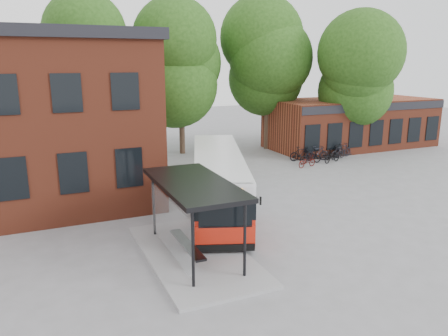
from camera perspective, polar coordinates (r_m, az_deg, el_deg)
name	(u,v)px	position (r m, az deg, el deg)	size (l,w,h in m)	color
ground	(284,228)	(19.33, 7.90, -7.81)	(100.00, 100.00, 0.00)	slate
shop_row	(351,123)	(38.52, 16.27, 5.67)	(14.00, 6.20, 4.00)	maroon
bus_shelter	(194,219)	(16.13, -3.89, -6.66)	(3.60, 7.00, 2.90)	black
bike_rail	(322,159)	(32.24, 12.74, 1.11)	(5.20, 0.10, 0.38)	black
tree_0	(87,85)	(31.48, -17.45, 10.30)	(7.92, 7.92, 11.00)	#1E4311
tree_1	(181,86)	(33.98, -5.64, 10.56)	(7.92, 7.92, 10.40)	#1E4311
tree_2	(268,81)	(35.87, 5.76, 11.20)	(7.92, 7.92, 11.00)	#1E4311
tree_3	(350,94)	(35.46, 16.12, 9.32)	(7.04, 7.04, 9.28)	#1E4311
city_bus	(218,182)	(21.18, -0.79, -1.78)	(2.33, 10.95, 2.78)	red
bicycle_0	(307,161)	(30.36, 10.77, 0.85)	(0.54, 1.55, 0.81)	#52130F
bicycle_1	(301,154)	(32.18, 10.03, 1.85)	(0.50, 1.77, 1.07)	black
bicycle_2	(310,157)	(31.51, 11.22, 1.43)	(0.63, 1.81, 0.95)	black
bicycle_3	(317,153)	(32.49, 12.08, 1.89)	(0.51, 1.82, 1.09)	black
bicycle_4	(332,156)	(32.17, 13.92, 1.47)	(0.58, 1.67, 0.88)	black
bicycle_5	(338,152)	(33.47, 14.71, 2.03)	(0.49, 1.72, 1.03)	black
bicycle_6	(332,152)	(33.49, 13.92, 2.06)	(0.67, 1.91, 1.00)	black
bicycle_7	(343,150)	(34.15, 15.24, 2.27)	(0.51, 1.80, 1.08)	black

